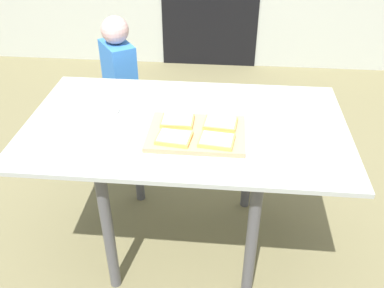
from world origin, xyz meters
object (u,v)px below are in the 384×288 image
plate_white_right (282,125)px  child_left (121,87)px  cutting_board (196,133)px  pizza_slice_far_left (178,121)px  dining_table (186,141)px  pizza_slice_near_right (217,140)px  plate_white_left (95,110)px  pizza_slice_near_left (174,138)px  pizza_slice_far_right (220,123)px

plate_white_right → child_left: bearing=143.3°
cutting_board → child_left: bearing=124.2°
pizza_slice_far_left → plate_white_right: size_ratio=0.61×
dining_table → pizza_slice_near_right: (0.14, -0.17, 0.13)m
pizza_slice_far_left → child_left: bearing=121.6°
child_left → plate_white_left: bearing=-86.2°
child_left → pizza_slice_near_right: bearing=-54.2°
dining_table → child_left: child_left is taller
pizza_slice_near_right → pizza_slice_far_left: same height
cutting_board → pizza_slice_near_left: size_ratio=2.70×
plate_white_left → child_left: child_left is taller
dining_table → pizza_slice_far_left: pizza_slice_far_left is taller
pizza_slice_near_right → dining_table: bearing=129.7°
dining_table → child_left: 0.82m
pizza_slice_near_left → plate_white_right: pizza_slice_near_left is taller
pizza_slice_far_right → plate_white_left: (-0.58, 0.10, -0.02)m
pizza_slice_near_right → plate_white_right: (0.27, 0.18, -0.02)m
dining_table → pizza_slice_near_right: bearing=-50.3°
cutting_board → plate_white_left: 0.51m
pizza_slice_near_right → plate_white_right: bearing=33.9°
pizza_slice_near_left → plate_white_left: pizza_slice_near_left is taller
plate_white_left → plate_white_right: 0.84m
cutting_board → pizza_slice_far_right: pizza_slice_far_right is taller
plate_white_left → plate_white_right: (0.84, -0.05, 0.00)m
pizza_slice_far_right → pizza_slice_near_left: 0.22m
cutting_board → child_left: (-0.52, 0.77, -0.19)m
pizza_slice_near_left → pizza_slice_far_left: size_ratio=1.08×
pizza_slice_far_left → plate_white_right: 0.45m
dining_table → plate_white_right: (0.42, 0.01, 0.10)m
pizza_slice_near_left → pizza_slice_near_right: 0.17m
cutting_board → pizza_slice_far_left: size_ratio=2.92×
pizza_slice_far_left → pizza_slice_near_right: bearing=-38.2°
pizza_slice_far_left → plate_white_right: pizza_slice_far_left is taller
plate_white_left → pizza_slice_near_right: bearing=-22.5°
pizza_slice_near_right → plate_white_left: size_ratio=0.67×
child_left → pizza_slice_near_left: bearing=-62.5°
dining_table → plate_white_right: plate_white_right is taller
pizza_slice_near_left → pizza_slice_far_left: (-0.00, 0.13, 0.00)m
pizza_slice_far_right → pizza_slice_near_left: bearing=-144.4°
pizza_slice_near_left → pizza_slice_far_left: same height
dining_table → pizza_slice_far_right: 0.20m
pizza_slice_near_left → child_left: 0.97m
dining_table → plate_white_left: (-0.43, 0.06, 0.10)m
pizza_slice_far_right → plate_white_right: 0.27m
pizza_slice_near_left → pizza_slice_near_right: size_ratio=1.00×
dining_table → cutting_board: 0.15m
pizza_slice_far_right → pizza_slice_far_left: same height
dining_table → pizza_slice_near_left: size_ratio=9.40×
pizza_slice_far_left → plate_white_left: bearing=166.1°
pizza_slice_far_right → pizza_slice_near_right: (-0.01, -0.13, 0.00)m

